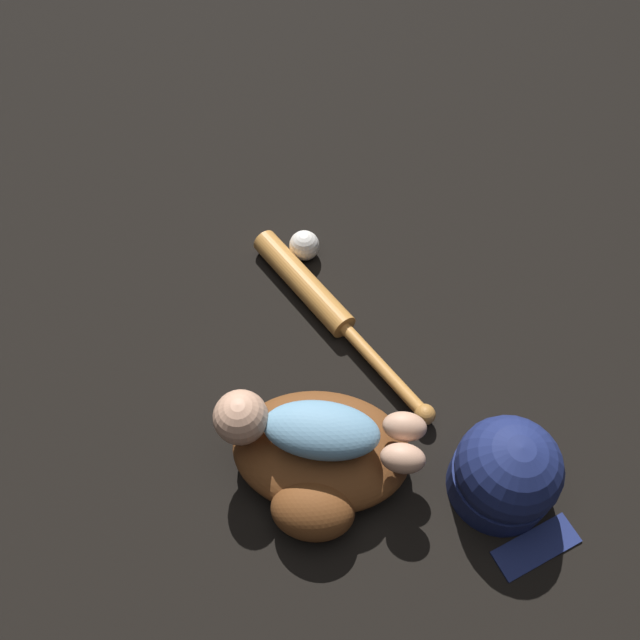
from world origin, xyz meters
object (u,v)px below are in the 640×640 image
baby_figure (308,428)px  baseball_bat (319,299)px  baseball_cap (506,472)px  baseball (304,246)px  baseball_glove (319,459)px

baby_figure → baseball_bat: 0.36m
baseball_cap → baby_figure: bearing=16.8°
baseball_bat → baseball: 0.15m
baseball_cap → baseball: bearing=-31.0°
baseball_glove → baseball: bearing=-60.2°
baseball_glove → baby_figure: size_ratio=1.05×
baseball_glove → baseball_cap: size_ratio=1.50×
baby_figure → baseball_cap: (-0.33, -0.10, -0.06)m
baseball_glove → baseball: (0.25, -0.44, -0.01)m
baseball_bat → baseball_cap: size_ratio=2.05×
baseball_glove → baby_figure: baby_figure is taller
baseball → baseball_cap: bearing=149.0°
baby_figure → baseball_bat: baby_figure is taller
baseball_bat → baseball_cap: 0.51m
baseball_bat → baseball_cap: bearing=154.8°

